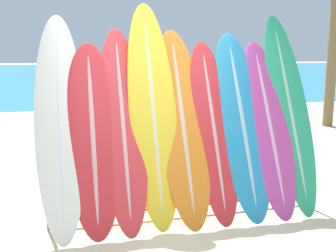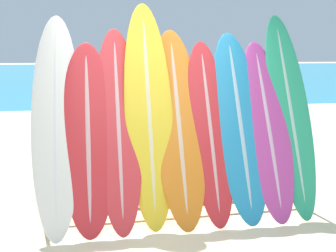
% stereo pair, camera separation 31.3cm
% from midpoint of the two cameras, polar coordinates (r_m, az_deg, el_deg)
% --- Properties ---
extents(ground_plane, '(160.00, 160.00, 0.00)m').
position_cam_midpoint_polar(ground_plane, '(4.09, -0.58, -16.28)').
color(ground_plane, beige).
extents(ocean_water, '(120.00, 60.00, 0.01)m').
position_cam_midpoint_polar(ocean_water, '(42.23, -12.92, 7.68)').
color(ocean_water, teal).
rests_on(ocean_water, ground_plane).
extents(surfboard_rack, '(3.05, 0.04, 0.89)m').
position_cam_midpoint_polar(surfboard_rack, '(4.47, 0.47, -7.18)').
color(surfboard_rack, slate).
rests_on(surfboard_rack, ground_plane).
extents(surfboard_slot_0, '(0.52, 1.24, 2.29)m').
position_cam_midpoint_polar(surfboard_slot_0, '(4.31, -17.45, 0.70)').
color(surfboard_slot_0, silver).
rests_on(surfboard_slot_0, ground_plane).
extents(surfboard_slot_1, '(0.58, 1.03, 1.98)m').
position_cam_midpoint_polar(surfboard_slot_1, '(4.25, -12.95, -1.35)').
color(surfboard_slot_1, red).
rests_on(surfboard_slot_1, ground_plane).
extents(surfboard_slot_2, '(0.50, 1.13, 2.14)m').
position_cam_midpoint_polar(surfboard_slot_2, '(4.29, -8.64, 0.05)').
color(surfboard_slot_2, red).
rests_on(surfboard_slot_2, ground_plane).
extents(surfboard_slot_3, '(0.54, 1.09, 2.44)m').
position_cam_midpoint_polar(surfboard_slot_3, '(4.35, -4.28, 2.23)').
color(surfboard_slot_3, yellow).
rests_on(surfboard_slot_3, ground_plane).
extents(surfboard_slot_4, '(0.58, 1.14, 2.14)m').
position_cam_midpoint_polar(surfboard_slot_4, '(4.40, 0.07, 0.37)').
color(surfboard_slot_4, orange).
rests_on(surfboard_slot_4, ground_plane).
extents(surfboard_slot_5, '(0.49, 1.02, 2.00)m').
position_cam_midpoint_polar(surfboard_slot_5, '(4.47, 4.60, -0.37)').
color(surfboard_slot_5, red).
rests_on(surfboard_slot_5, ground_plane).
extents(surfboard_slot_6, '(0.58, 1.10, 2.11)m').
position_cam_midpoint_polar(surfboard_slot_6, '(4.61, 8.74, 0.54)').
color(surfboard_slot_6, teal).
rests_on(surfboard_slot_6, ground_plane).
extents(surfboard_slot_7, '(0.54, 1.07, 2.00)m').
position_cam_midpoint_polar(surfboard_slot_7, '(4.73, 12.57, 0.01)').
color(surfboard_slot_7, '#B23D8E').
rests_on(surfboard_slot_7, ground_plane).
extents(surfboard_slot_8, '(0.49, 1.13, 2.33)m').
position_cam_midpoint_polar(surfboard_slot_8, '(4.92, 15.51, 2.22)').
color(surfboard_slot_8, '#289E70').
rests_on(surfboard_slot_8, ground_plane).
extents(person_near_water, '(0.22, 0.28, 1.68)m').
position_cam_midpoint_polar(person_near_water, '(9.07, 7.07, 4.53)').
color(person_near_water, '#A87A5B').
rests_on(person_near_water, ground_plane).
extents(person_mid_beach, '(0.28, 0.23, 1.69)m').
position_cam_midpoint_polar(person_mid_beach, '(9.33, -16.20, 4.39)').
color(person_mid_beach, tan).
rests_on(person_mid_beach, ground_plane).
extents(person_far_left, '(0.27, 0.27, 1.60)m').
position_cam_midpoint_polar(person_far_left, '(6.89, -18.60, 1.84)').
color(person_far_left, '#846047').
rests_on(person_far_left, ground_plane).
extents(person_far_right, '(0.28, 0.29, 1.73)m').
position_cam_midpoint_polar(person_far_right, '(11.54, -0.88, 6.00)').
color(person_far_right, beige).
rests_on(person_far_right, ground_plane).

